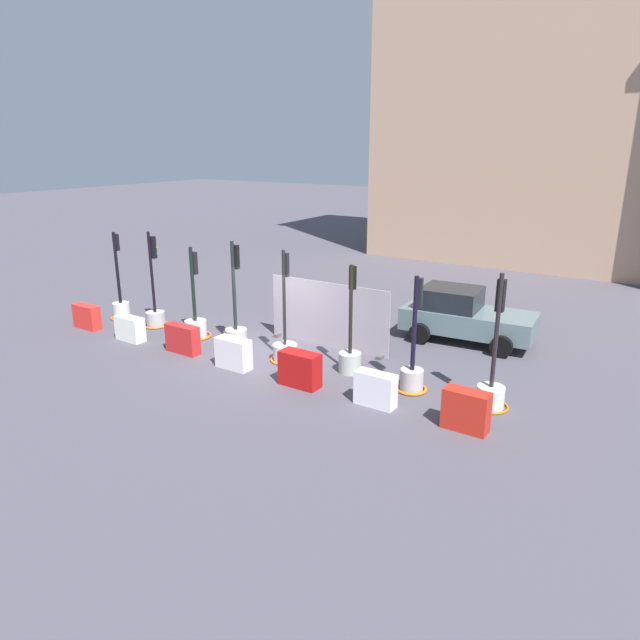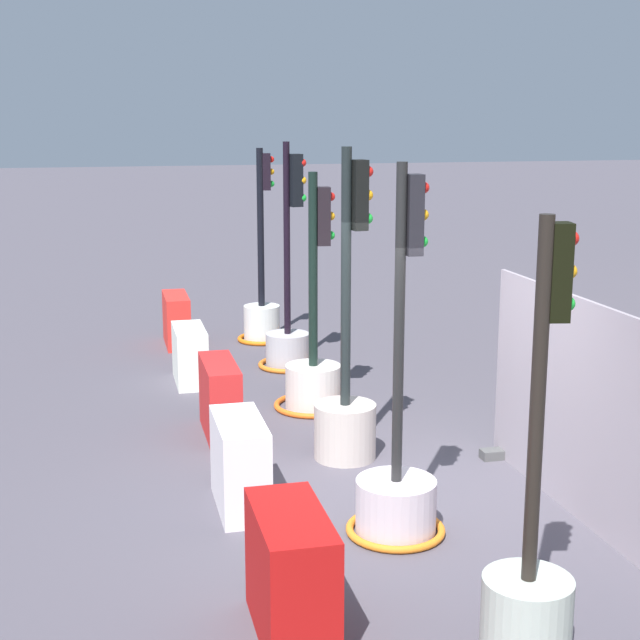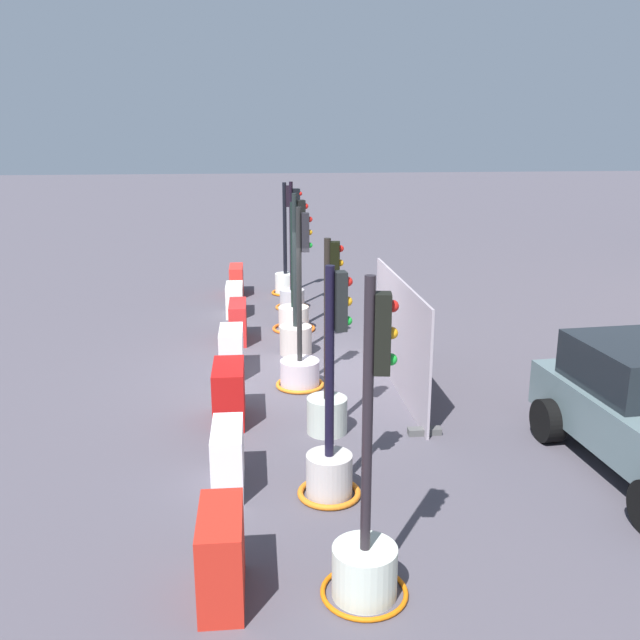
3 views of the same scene
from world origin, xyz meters
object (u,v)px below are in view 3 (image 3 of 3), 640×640
Objects in this scene: construction_barrier_1 at (235,300)px; construction_barrier_3 at (231,351)px; traffic_light_5 at (328,397)px; construction_barrier_6 at (221,556)px; traffic_light_7 at (366,544)px; construction_barrier_4 at (229,393)px; traffic_light_6 at (330,455)px; traffic_light_1 at (292,288)px; traffic_light_0 at (286,275)px; construction_barrier_5 at (228,457)px; traffic_light_4 at (300,363)px; construction_barrier_0 at (236,280)px; traffic_light_3 at (296,324)px; traffic_light_2 at (294,310)px; construction_barrier_2 at (238,322)px.

construction_barrier_3 is (4.26, -0.02, 0.04)m from construction_barrier_1.
construction_barrier_6 is at bearing -21.80° from traffic_light_5.
traffic_light_7 is 3.01× the size of construction_barrier_4.
traffic_light_7 is (1.94, 0.11, 0.00)m from traffic_light_6.
traffic_light_1 is at bearing 172.42° from construction_barrier_6.
construction_barrier_5 is (10.74, -1.41, -0.11)m from traffic_light_0.
traffic_light_4 is 3.02× the size of construction_barrier_0.
traffic_light_7 is 3.25× the size of construction_barrier_6.
traffic_light_3 is at bearing 166.50° from construction_barrier_5.
construction_barrier_4 reaches higher than construction_barrier_5.
traffic_light_1 is 0.99× the size of traffic_light_7.
traffic_light_5 is at bearing 178.71° from traffic_light_7.
construction_barrier_5 is at bearing -10.89° from traffic_light_2.
traffic_light_4 is 3.12× the size of construction_barrier_3.
construction_barrier_0 is at bearing 179.49° from construction_barrier_3.
traffic_light_2 is at bearing -0.58° from traffic_light_0.
traffic_light_2 is 3.09m from construction_barrier_3.
construction_barrier_0 is 0.95× the size of construction_barrier_2.
traffic_light_4 is 2.86× the size of construction_barrier_2.
traffic_light_3 is 3.28× the size of construction_barrier_6.
traffic_light_6 is (9.45, -0.21, 0.02)m from traffic_light_1.
traffic_light_3 is 3.07× the size of construction_barrier_0.
traffic_light_4 is at bearing 137.77° from construction_barrier_4.
traffic_light_5 reaches higher than traffic_light_6.
traffic_light_4 is at bearing -2.72° from traffic_light_1.
construction_barrier_3 is at bearing -26.48° from traffic_light_2.
construction_barrier_6 is (10.81, -0.04, 0.07)m from construction_barrier_1.
construction_barrier_1 is at bearing -168.45° from traffic_light_5.
construction_barrier_6 is at bearing -35.30° from traffic_light_6.
construction_barrier_6 is (-0.12, -1.40, -0.11)m from traffic_light_7.
traffic_light_0 is at bearing 163.27° from construction_barrier_2.
construction_barrier_6 is at bearing -7.58° from traffic_light_1.
traffic_light_7 is (7.68, 0.09, -0.07)m from traffic_light_3.
traffic_light_0 is 0.96× the size of traffic_light_1.
traffic_light_6 is 2.95× the size of construction_barrier_1.
construction_barrier_4 reaches higher than construction_barrier_0.
traffic_light_0 reaches higher than construction_barrier_0.
construction_barrier_6 is (4.33, -0.00, 0.00)m from construction_barrier_4.
traffic_light_6 is 6.89m from construction_barrier_2.
traffic_light_1 reaches higher than construction_barrier_4.
traffic_light_0 is at bearing 146.76° from construction_barrier_1.
traffic_light_0 is at bearing 178.73° from traffic_light_3.
traffic_light_1 is 9.46m from traffic_light_6.
traffic_light_3 is 1.11× the size of traffic_light_6.
traffic_light_3 is 1.88m from traffic_light_4.
traffic_light_6 is 2.82m from construction_barrier_4.
construction_barrier_1 is (0.47, -1.46, -0.16)m from traffic_light_1.
traffic_light_2 is 2.74× the size of construction_barrier_0.
traffic_light_0 is at bearing 179.42° from traffic_light_2.
traffic_light_5 is (3.85, 0.17, -0.07)m from traffic_light_3.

